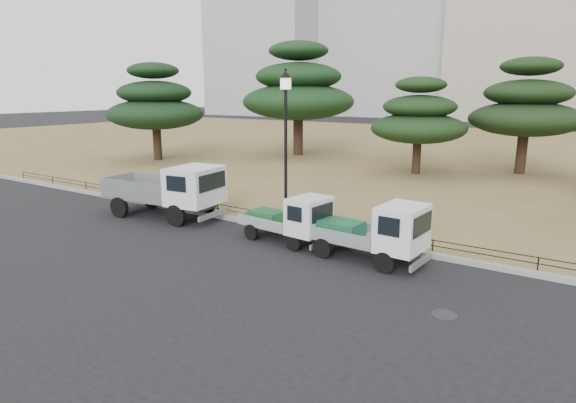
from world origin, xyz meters
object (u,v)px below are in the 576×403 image
Objects in this scene: truck_large at (169,188)px; truck_kei_front at (291,219)px; street_lamp at (286,123)px; tarp_pile at (167,193)px; truck_kei_rear at (374,232)px.

truck_kei_front is at bearing -7.33° from truck_large.
street_lamp is 3.52× the size of tarp_pile.
truck_large is 1.57× the size of truck_kei_front.
truck_large is at bearing -164.80° from street_lamp.
truck_large is at bearing -175.01° from truck_kei_front.
truck_kei_front is 2.08× the size of tarp_pile.
truck_large is 0.93× the size of street_lamp.
tarp_pile is (-6.82, 0.33, -3.44)m from street_lamp.
street_lamp is (-4.30, 1.60, 3.05)m from truck_kei_rear.
truck_kei_rear is 11.30m from tarp_pile.
street_lamp is at bearing 163.40° from truck_kei_rear.
truck_large is 6.05m from truck_kei_front.
truck_kei_front is 0.59× the size of street_lamp.
tarp_pile is (-11.13, 1.93, -0.40)m from truck_kei_rear.
truck_large reaches higher than tarp_pile.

